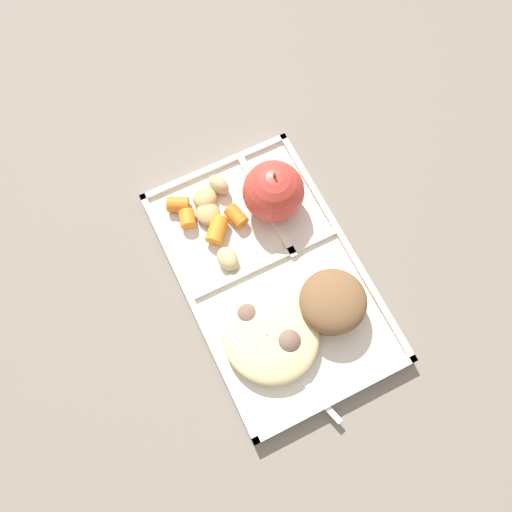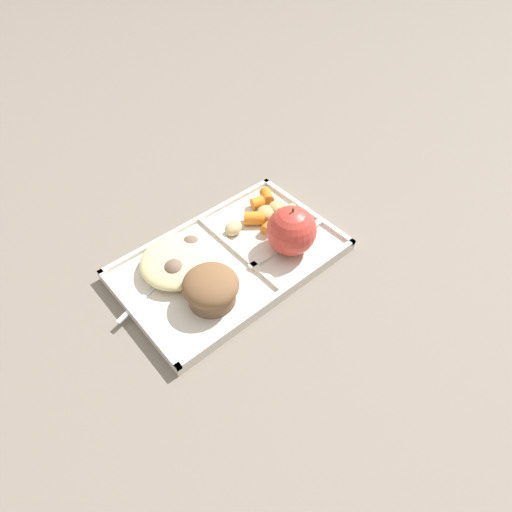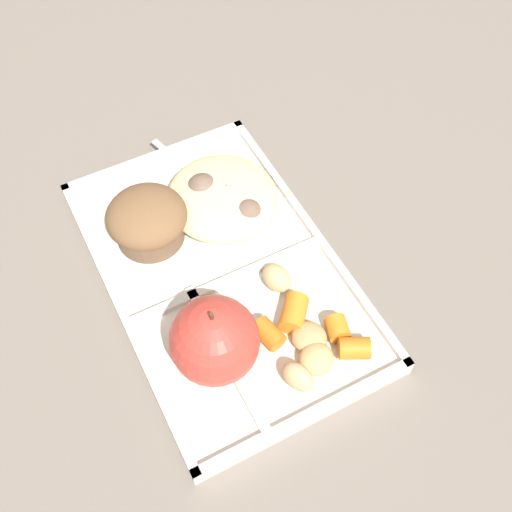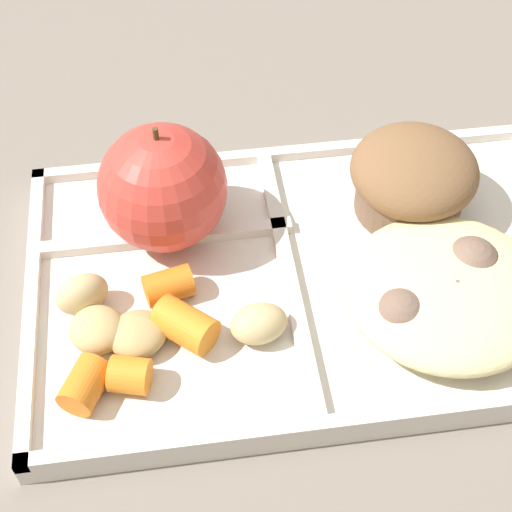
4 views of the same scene
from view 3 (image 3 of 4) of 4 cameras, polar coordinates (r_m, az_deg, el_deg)
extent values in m
plane|color=slate|center=(0.68, -3.14, -1.93)|extent=(6.00, 6.00, 0.00)
cube|color=silver|center=(0.67, -3.17, -1.60)|extent=(0.37, 0.23, 0.01)
cube|color=silver|center=(0.69, 5.09, 2.47)|extent=(0.37, 0.01, 0.01)
cube|color=silver|center=(0.65, -12.12, -4.87)|extent=(0.37, 0.01, 0.01)
cube|color=silver|center=(0.59, 4.67, -14.23)|extent=(0.01, 0.23, 0.01)
cube|color=silver|center=(0.77, -9.13, 8.96)|extent=(0.01, 0.23, 0.01)
cube|color=silver|center=(0.65, -2.55, -2.23)|extent=(0.01, 0.21, 0.01)
cube|color=silver|center=(0.61, -2.81, -8.99)|extent=(0.17, 0.01, 0.01)
sphere|color=#C63D33|center=(0.58, -3.78, -7.67)|extent=(0.08, 0.08, 0.08)
cylinder|color=#4C381E|center=(0.54, -4.04, -5.58)|extent=(0.00, 0.00, 0.01)
cylinder|color=brown|center=(0.69, -9.63, 2.42)|extent=(0.07, 0.07, 0.03)
ellipsoid|color=brown|center=(0.67, -9.90, 3.58)|extent=(0.09, 0.09, 0.04)
cylinder|color=orange|center=(0.62, 7.41, -6.54)|extent=(0.03, 0.03, 0.02)
cylinder|color=orange|center=(0.62, 3.47, -5.18)|extent=(0.04, 0.04, 0.02)
cylinder|color=orange|center=(0.61, 1.15, -7.07)|extent=(0.03, 0.03, 0.02)
cylinder|color=orange|center=(0.61, 8.90, -8.27)|extent=(0.03, 0.04, 0.02)
ellipsoid|color=tan|center=(0.61, 5.51, -9.28)|extent=(0.05, 0.05, 0.02)
ellipsoid|color=tan|center=(0.59, 3.81, -10.87)|extent=(0.04, 0.03, 0.03)
ellipsoid|color=tan|center=(0.64, 1.91, -1.99)|extent=(0.04, 0.03, 0.02)
ellipsoid|color=tan|center=(0.62, 4.85, -7.36)|extent=(0.05, 0.05, 0.02)
ellipsoid|color=beige|center=(0.70, -3.06, 5.30)|extent=(0.13, 0.12, 0.03)
sphere|color=#755B4C|center=(0.69, -0.72, 3.82)|extent=(0.03, 0.03, 0.03)
sphere|color=#755B4C|center=(0.70, -2.69, 5.54)|extent=(0.03, 0.03, 0.03)
sphere|color=#755B4C|center=(0.71, -4.85, 5.99)|extent=(0.04, 0.04, 0.04)
cube|color=silver|center=(0.76, -6.93, 8.40)|extent=(0.10, 0.03, 0.00)
cube|color=silver|center=(0.73, -3.54, 5.60)|extent=(0.04, 0.03, 0.00)
cylinder|color=silver|center=(0.71, -2.52, 3.95)|extent=(0.02, 0.01, 0.00)
cylinder|color=silver|center=(0.71, -2.01, 4.32)|extent=(0.02, 0.01, 0.00)
cylinder|color=silver|center=(0.71, -1.51, 4.69)|extent=(0.02, 0.01, 0.00)
camera|label=1|loc=(0.60, -5.83, 68.45)|focal=37.69mm
camera|label=2|loc=(0.68, -63.76, 30.97)|focal=30.42mm
camera|label=4|loc=(0.54, 36.03, 29.74)|focal=54.45mm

